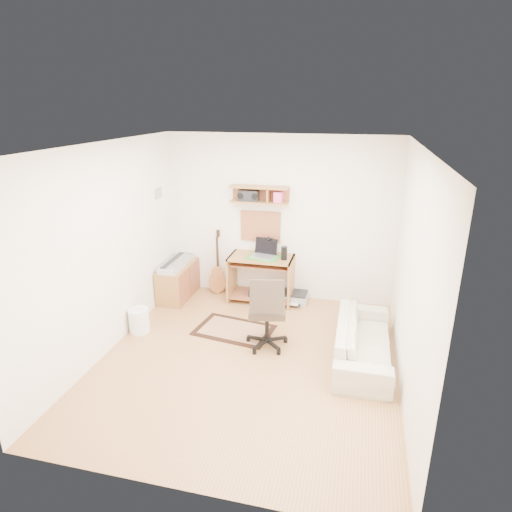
% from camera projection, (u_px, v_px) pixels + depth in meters
% --- Properties ---
extents(floor, '(3.60, 4.00, 0.01)m').
position_uv_depth(floor, '(248.00, 360.00, 5.43)').
color(floor, '#B57F4B').
rests_on(floor, ground).
extents(ceiling, '(3.60, 4.00, 0.01)m').
position_uv_depth(ceiling, '(246.00, 145.00, 4.55)').
color(ceiling, white).
rests_on(ceiling, ground).
extents(back_wall, '(3.60, 0.01, 2.60)m').
position_uv_depth(back_wall, '(280.00, 219.00, 6.83)').
color(back_wall, white).
rests_on(back_wall, ground).
extents(left_wall, '(0.01, 4.00, 2.60)m').
position_uv_depth(left_wall, '(106.00, 250.00, 5.39)').
color(left_wall, white).
rests_on(left_wall, ground).
extents(right_wall, '(0.01, 4.00, 2.60)m').
position_uv_depth(right_wall, '(413.00, 276.00, 4.59)').
color(right_wall, white).
rests_on(right_wall, ground).
extents(wall_shelf, '(0.90, 0.25, 0.26)m').
position_uv_depth(wall_shelf, '(259.00, 194.00, 6.64)').
color(wall_shelf, '#A6723A').
rests_on(wall_shelf, back_wall).
extents(cork_board, '(0.64, 0.03, 0.49)m').
position_uv_depth(cork_board, '(261.00, 226.00, 6.91)').
color(cork_board, tan).
rests_on(cork_board, back_wall).
extents(wall_photo, '(0.02, 0.20, 0.15)m').
position_uv_depth(wall_photo, '(158.00, 193.00, 6.62)').
color(wall_photo, '#4C8CBF').
rests_on(wall_photo, left_wall).
extents(desk, '(1.00, 0.55, 0.75)m').
position_uv_depth(desk, '(261.00, 279.00, 6.93)').
color(desk, '#A6723A').
rests_on(desk, floor).
extents(laptop, '(0.43, 0.43, 0.28)m').
position_uv_depth(laptop, '(263.00, 249.00, 6.73)').
color(laptop, silver).
rests_on(laptop, desk).
extents(speaker, '(0.09, 0.09, 0.21)m').
position_uv_depth(speaker, '(284.00, 253.00, 6.64)').
color(speaker, black).
rests_on(speaker, desk).
extents(desk_lamp, '(0.10, 0.10, 0.30)m').
position_uv_depth(desk_lamp, '(272.00, 246.00, 6.85)').
color(desk_lamp, black).
rests_on(desk_lamp, desk).
extents(pencil_cup, '(0.06, 0.06, 0.09)m').
position_uv_depth(pencil_cup, '(283.00, 254.00, 6.81)').
color(pencil_cup, '#3662A3').
rests_on(pencil_cup, desk).
extents(boombox, '(0.31, 0.14, 0.16)m').
position_uv_depth(boombox, '(249.00, 195.00, 6.68)').
color(boombox, black).
rests_on(boombox, wall_shelf).
extents(rug, '(1.15, 0.85, 0.01)m').
position_uv_depth(rug, '(234.00, 330.00, 6.12)').
color(rug, '#C9B387').
rests_on(rug, floor).
extents(task_chair, '(0.62, 0.62, 1.03)m').
position_uv_depth(task_chair, '(267.00, 310.00, 5.58)').
color(task_chair, '#352A1F').
rests_on(task_chair, floor).
extents(cabinet, '(0.40, 0.90, 0.55)m').
position_uv_depth(cabinet, '(178.00, 281.00, 7.10)').
color(cabinet, '#A6723A').
rests_on(cabinet, floor).
extents(music_keyboard, '(0.28, 0.89, 0.08)m').
position_uv_depth(music_keyboard, '(177.00, 263.00, 7.00)').
color(music_keyboard, '#B2B5BA').
rests_on(music_keyboard, cabinet).
extents(guitar, '(0.33, 0.26, 1.07)m').
position_uv_depth(guitar, '(217.00, 262.00, 7.17)').
color(guitar, '#B66E38').
rests_on(guitar, floor).
extents(waste_basket, '(0.37, 0.37, 0.34)m').
position_uv_depth(waste_basket, '(139.00, 320.00, 6.04)').
color(waste_basket, white).
rests_on(waste_basket, floor).
extents(printer, '(0.42, 0.33, 0.16)m').
position_uv_depth(printer, '(294.00, 297.00, 6.98)').
color(printer, '#A5A8AA').
rests_on(printer, floor).
extents(sofa, '(0.49, 1.69, 0.66)m').
position_uv_depth(sofa, '(364.00, 334.00, 5.36)').
color(sofa, beige).
rests_on(sofa, floor).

